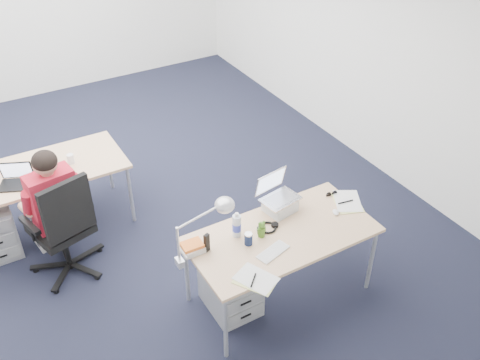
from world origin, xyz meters
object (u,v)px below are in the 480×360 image
water_bottle (237,225)px  bear_figurine (262,229)px  desk_far (43,172)px  far_cup (71,159)px  office_chair (67,245)px  computer_mouse (336,212)px  seated_person (51,206)px  dark_laptop (14,176)px  drawer_pedestal_near (231,284)px  silver_laptop (281,195)px  headphones (268,227)px  desk_near (282,238)px  cordless_phone (207,243)px  desk_lamp (196,233)px  book_stack (193,248)px  can_koozie (248,239)px  wireless_keyboard (273,252)px  sunglasses (332,194)px

water_bottle → bear_figurine: bearing=-32.2°
desk_far → far_cup: (0.28, -0.05, 0.10)m
office_chair → computer_mouse: office_chair is taller
seated_person → dark_laptop: size_ratio=4.32×
drawer_pedestal_near → silver_laptop: (0.61, 0.17, 0.63)m
seated_person → headphones: bearing=-49.9°
desk_near → cordless_phone: bearing=168.3°
bear_figurine → desk_lamp: (-0.58, 0.03, 0.18)m
desk_far → cordless_phone: (0.87, -1.88, 0.13)m
office_chair → book_stack: size_ratio=6.13×
cordless_phone → silver_laptop: bearing=-11.5°
seated_person → drawer_pedestal_near: (1.13, -1.36, -0.39)m
seated_person → computer_mouse: seated_person is taller
office_chair → drawer_pedestal_near: 1.61m
far_cup → water_bottle: bearing=-63.6°
drawer_pedestal_near → can_koozie: can_koozie is taller
silver_laptop → headphones: size_ratio=1.76×
drawer_pedestal_near → computer_mouse: computer_mouse is taller
seated_person → can_koozie: bearing=-56.6°
desk_lamp → dark_laptop: desk_lamp is taller
desk_near → office_chair: size_ratio=1.42×
water_bottle → cordless_phone: water_bottle is taller
seated_person → bear_figurine: bearing=-52.9°
drawer_pedestal_near → silver_laptop: 0.89m
wireless_keyboard → headphones: size_ratio=1.45×
headphones → dark_laptop: (-1.72, 1.73, 0.09)m
desk_near → book_stack: bearing=166.3°
dark_laptop → office_chair: bearing=-43.5°
seated_person → sunglasses: seated_person is taller
office_chair → far_cup: office_chair is taller
office_chair → water_bottle: size_ratio=4.71×
can_koozie → bear_figurine: 0.15m
desk_near → wireless_keyboard: wireless_keyboard is taller
desk_far → bear_figurine: 2.38m
desk_near → computer_mouse: (0.56, -0.02, 0.06)m
can_koozie → cordless_phone: size_ratio=0.65×
dark_laptop → silver_laptop: bearing=-15.2°
sunglasses → wireless_keyboard: bearing=-150.0°
computer_mouse → water_bottle: size_ratio=0.36×
seated_person → book_stack: 1.52m
sunglasses → desk_near: bearing=-155.4°
headphones → bear_figurine: 0.13m
headphones → cordless_phone: bearing=-175.5°
desk_far → can_koozie: can_koozie is taller
headphones → cordless_phone: cordless_phone is taller
drawer_pedestal_near → wireless_keyboard: size_ratio=1.90×
far_cup → can_koozie: bearing=-64.6°
desk_far → desk_lamp: size_ratio=3.05×
sunglasses → desk_lamp: 1.47m
wireless_keyboard → headphones: 0.30m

